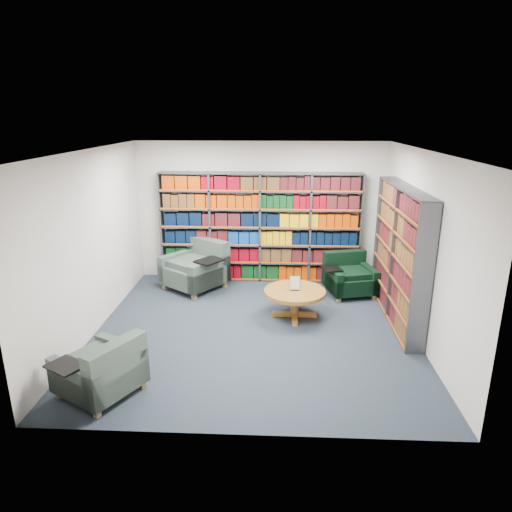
{
  "coord_description": "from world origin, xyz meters",
  "views": [
    {
      "loc": [
        0.34,
        -6.59,
        3.3
      ],
      "look_at": [
        0.0,
        0.6,
        1.05
      ],
      "focal_mm": 32.0,
      "sensor_mm": 36.0,
      "label": 1
    }
  ],
  "objects_px": {
    "chair_green_right": "(348,277)",
    "chair_teal_front": "(104,372)",
    "coffee_table": "(295,296)",
    "chair_teal_left": "(198,269)"
  },
  "relations": [
    {
      "from": "chair_green_right",
      "to": "chair_teal_front",
      "type": "height_order",
      "value": "chair_teal_front"
    },
    {
      "from": "chair_green_right",
      "to": "chair_teal_front",
      "type": "bearing_deg",
      "value": -134.21
    },
    {
      "from": "chair_teal_left",
      "to": "chair_green_right",
      "type": "relative_size",
      "value": 1.31
    },
    {
      "from": "chair_teal_left",
      "to": "coffee_table",
      "type": "height_order",
      "value": "chair_teal_left"
    },
    {
      "from": "chair_teal_front",
      "to": "chair_teal_left",
      "type": "bearing_deg",
      "value": 82.02
    },
    {
      "from": "coffee_table",
      "to": "chair_teal_left",
      "type": "bearing_deg",
      "value": 143.95
    },
    {
      "from": "chair_teal_front",
      "to": "coffee_table",
      "type": "height_order",
      "value": "chair_teal_front"
    },
    {
      "from": "chair_teal_left",
      "to": "chair_green_right",
      "type": "height_order",
      "value": "chair_teal_left"
    },
    {
      "from": "coffee_table",
      "to": "chair_green_right",
      "type": "bearing_deg",
      "value": 47.91
    },
    {
      "from": "chair_green_right",
      "to": "coffee_table",
      "type": "bearing_deg",
      "value": -132.09
    }
  ]
}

